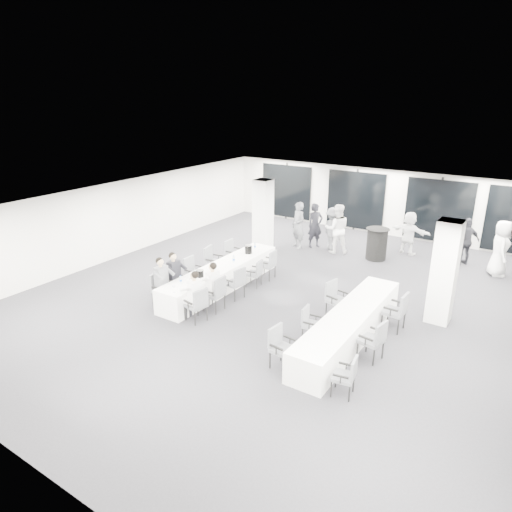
{
  "coord_description": "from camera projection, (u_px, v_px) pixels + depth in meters",
  "views": [
    {
      "loc": [
        6.15,
        -10.91,
        5.81
      ],
      "look_at": [
        -0.88,
        -0.2,
        1.21
      ],
      "focal_mm": 32.0,
      "sensor_mm": 36.0,
      "label": 1
    }
  ],
  "objects": [
    {
      "name": "room",
      "position": [
        329.0,
        249.0,
        13.67
      ],
      "size": [
        14.04,
        16.04,
        2.84
      ],
      "color": "#26262B",
      "rests_on": "ground"
    },
    {
      "name": "plate_c",
      "position": [
        216.0,
        271.0,
        13.7
      ],
      "size": [
        0.18,
        0.18,
        0.03
      ],
      "color": "white",
      "rests_on": "banquet_table_main"
    },
    {
      "name": "chair_main_left_second",
      "position": [
        172.0,
        280.0,
        13.57
      ],
      "size": [
        0.5,
        0.56,
        0.99
      ],
      "rotation": [
        0.0,
        0.0,
        -1.57
      ],
      "color": "#585A60",
      "rests_on": "floor"
    },
    {
      "name": "standing_guest_f",
      "position": [
        409.0,
        230.0,
        17.14
      ],
      "size": [
        1.81,
        1.0,
        1.86
      ],
      "primitive_type": "imported",
      "rotation": [
        0.0,
        0.0,
        2.93
      ],
      "color": "white",
      "rests_on": "floor"
    },
    {
      "name": "chair_main_left_fourth",
      "position": [
        212.0,
        260.0,
        15.08
      ],
      "size": [
        0.61,
        0.65,
        1.04
      ],
      "rotation": [
        0.0,
        0.0,
        -1.38
      ],
      "color": "#585A60",
      "rests_on": "floor"
    },
    {
      "name": "chair_side_right_far",
      "position": [
        398.0,
        309.0,
        11.65
      ],
      "size": [
        0.55,
        0.61,
        1.04
      ],
      "rotation": [
        0.0,
        0.0,
        1.52
      ],
      "color": "#585A60",
      "rests_on": "floor"
    },
    {
      "name": "column_left",
      "position": [
        263.0,
        216.0,
        17.21
      ],
      "size": [
        0.6,
        0.6,
        2.8
      ],
      "primitive_type": "cube",
      "color": "white",
      "rests_on": "floor"
    },
    {
      "name": "chair_side_left_far",
      "position": [
        335.0,
        297.0,
        12.42
      ],
      "size": [
        0.6,
        0.63,
        1.0
      ],
      "rotation": [
        0.0,
        0.0,
        -1.79
      ],
      "color": "#585A60",
      "rests_on": "floor"
    },
    {
      "name": "cocktail_table",
      "position": [
        377.0,
        244.0,
        16.69
      ],
      "size": [
        0.84,
        0.84,
        1.17
      ],
      "color": "black",
      "rests_on": "floor"
    },
    {
      "name": "wine_glass",
      "position": [
        174.0,
        287.0,
        12.19
      ],
      "size": [
        0.08,
        0.08,
        0.22
      ],
      "color": "silver",
      "rests_on": "banquet_table_main"
    },
    {
      "name": "ice_bucket_near",
      "position": [
        200.0,
        274.0,
        13.14
      ],
      "size": [
        0.22,
        0.22,
        0.25
      ],
      "primitive_type": "cylinder",
      "color": "black",
      "rests_on": "banquet_table_main"
    },
    {
      "name": "seated_guest_a",
      "position": [
        163.0,
        279.0,
        12.98
      ],
      "size": [
        0.5,
        0.38,
        1.44
      ],
      "rotation": [
        0.0,
        0.0,
        -1.57
      ],
      "color": "#595C61",
      "rests_on": "floor"
    },
    {
      "name": "water_bottle_a",
      "position": [
        181.0,
        280.0,
        12.81
      ],
      "size": [
        0.07,
        0.07,
        0.21
      ],
      "primitive_type": "cylinder",
      "color": "silver",
      "rests_on": "banquet_table_main"
    },
    {
      "name": "chair_main_right_near",
      "position": [
        198.0,
        303.0,
        12.09
      ],
      "size": [
        0.58,
        0.61,
        0.97
      ],
      "rotation": [
        0.0,
        0.0,
        1.36
      ],
      "color": "#585A60",
      "rests_on": "floor"
    },
    {
      "name": "chair_side_right_mid",
      "position": [
        375.0,
        338.0,
        10.32
      ],
      "size": [
        0.58,
        0.62,
        1.0
      ],
      "rotation": [
        0.0,
        0.0,
        1.4
      ],
      "color": "#585A60",
      "rests_on": "floor"
    },
    {
      "name": "chair_main_right_fourth",
      "position": [
        256.0,
        272.0,
        14.33
      ],
      "size": [
        0.51,
        0.54,
        0.88
      ],
      "rotation": [
        0.0,
        0.0,
        1.74
      ],
      "color": "#585A60",
      "rests_on": "floor"
    },
    {
      "name": "chair_main_right_second",
      "position": [
        216.0,
        292.0,
        12.69
      ],
      "size": [
        0.53,
        0.59,
        1.02
      ],
      "rotation": [
        0.0,
        0.0,
        1.61
      ],
      "color": "#585A60",
      "rests_on": "floor"
    },
    {
      "name": "water_bottle_c",
      "position": [
        255.0,
        246.0,
        15.62
      ],
      "size": [
        0.07,
        0.07,
        0.21
      ],
      "primitive_type": "cylinder",
      "color": "silver",
      "rests_on": "banquet_table_main"
    },
    {
      "name": "seated_guest_b",
      "position": [
        176.0,
        273.0,
        13.4
      ],
      "size": [
        0.5,
        0.38,
        1.44
      ],
      "rotation": [
        0.0,
        0.0,
        -1.57
      ],
      "color": "black",
      "rests_on": "floor"
    },
    {
      "name": "seated_guest_d",
      "position": [
        211.0,
        283.0,
        12.7
      ],
      "size": [
        0.5,
        0.38,
        1.44
      ],
      "rotation": [
        0.0,
        0.0,
        1.57
      ],
      "color": "white",
      "rests_on": "floor"
    },
    {
      "name": "chair_side_left_near",
      "position": [
        280.0,
        345.0,
        10.09
      ],
      "size": [
        0.54,
        0.58,
        0.97
      ],
      "rotation": [
        0.0,
        0.0,
        -1.68
      ],
      "color": "#585A60",
      "rests_on": "floor"
    },
    {
      "name": "standing_guest_c",
      "position": [
        333.0,
        226.0,
        17.55
      ],
      "size": [
        1.37,
        1.23,
        1.91
      ],
      "primitive_type": "imported",
      "rotation": [
        0.0,
        0.0,
        2.52
      ],
      "color": "#595C61",
      "rests_on": "floor"
    },
    {
      "name": "chair_side_left_mid",
      "position": [
        310.0,
        322.0,
        11.23
      ],
      "size": [
        0.47,
        0.52,
        0.86
      ],
      "rotation": [
        0.0,
        0.0,
        -1.48
      ],
      "color": "#585A60",
      "rests_on": "floor"
    },
    {
      "name": "standing_guest_e",
      "position": [
        501.0,
        245.0,
        15.06
      ],
      "size": [
        0.89,
        1.16,
        2.14
      ],
      "primitive_type": "imported",
      "rotation": [
        0.0,
        0.0,
        1.85
      ],
      "color": "white",
      "rests_on": "floor"
    },
    {
      "name": "banquet_table_side",
      "position": [
        349.0,
        326.0,
        11.26
      ],
      "size": [
        0.9,
        5.0,
        0.75
      ],
      "primitive_type": "cube",
      "color": "white",
      "rests_on": "floor"
    },
    {
      "name": "plate_b",
      "position": [
        193.0,
        282.0,
        12.9
      ],
      "size": [
        0.21,
        0.21,
        0.03
      ],
      "color": "white",
      "rests_on": "banquet_table_main"
    },
    {
      "name": "standing_guest_g",
      "position": [
        298.0,
        222.0,
        17.8
      ],
      "size": [
        0.95,
        0.89,
        2.07
      ],
      "primitive_type": "imported",
      "rotation": [
        0.0,
        0.0,
        -0.47
      ],
      "color": "#595C61",
      "rests_on": "floor"
    },
    {
      "name": "chair_main_left_far",
      "position": [
        232.0,
        252.0,
        15.97
      ],
      "size": [
        0.5,
        0.55,
        0.96
      ],
      "rotation": [
        0.0,
        0.0,
        -1.55
      ],
      "color": "#585A60",
      "rests_on": "floor"
    },
    {
      "name": "standing_guest_b",
      "position": [
        337.0,
        226.0,
        17.22
      ],
      "size": [
        1.21,
        1.07,
        2.15
      ],
      "primitive_type": "imported",
      "rotation": [
        0.0,
        0.0,
        3.67
      ],
      "color": "white",
      "rests_on": "floor"
    },
    {
      "name": "chair_side_right_near",
      "position": [
        347.0,
        374.0,
        9.12
      ],
      "size": [
        0.5,
        0.54,
        0.88
      ],
      "rotation": [
        0.0,
        0.0,
        1.73
      ],
      "color": "#585A60",
      "rests_on": "floor"
    },
    {
      "name": "column_right",
      "position": [
        444.0,
        272.0,
        11.87
      ],
      "size": [
        0.6,
        0.6,
        2.8
      ],
      "primitive_type": "cube",
      "color": "white",
      "rests_on": "floor"
    },
    {
      "name": "chair_main_right_far",
      "position": [
        269.0,
        263.0,
        14.91
      ],
      "size": [
        0.52,
        0.57,
        0.97
      ],
      "rotation": [
        0.0,
        0.0,
        1.64
      ],
      "color": "#585A60",
      "rests_on": "floor"
    },
    {
      "name": "seated_guest_c",
      "position": [
        193.0,
        292.0,
        12.1
      ],
      "size": [
        0.5,
        0.38,
        1.44
      ],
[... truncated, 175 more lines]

